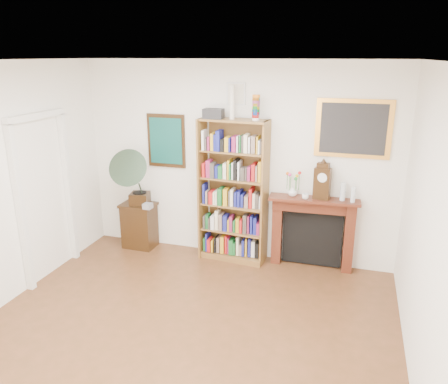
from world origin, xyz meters
name	(u,v)px	position (x,y,z in m)	size (l,w,h in m)	color
room	(161,226)	(0.00, 0.00, 1.40)	(4.51, 5.01, 2.81)	#4E3217
door_casing	(44,184)	(-2.21, 1.20, 1.26)	(0.08, 1.02, 2.17)	white
teal_poster	(166,141)	(-1.05, 2.48, 1.65)	(0.58, 0.04, 0.78)	black
small_picture	(236,94)	(0.00, 2.48, 2.35)	(0.26, 0.04, 0.30)	white
gilt_painting	(353,129)	(1.55, 2.48, 1.95)	(0.95, 0.04, 0.75)	gold
bookshelf	(233,184)	(0.01, 2.31, 1.14)	(0.96, 0.41, 2.34)	brown
side_cabinet	(139,225)	(-1.47, 2.29, 0.35)	(0.51, 0.37, 0.70)	black
fireplace	(313,227)	(1.13, 2.41, 0.59)	(1.22, 0.35, 1.02)	#491A11
gramophone	(133,174)	(-1.45, 2.17, 1.20)	(0.67, 0.77, 0.89)	black
cd_stack	(148,206)	(-1.23, 2.14, 0.74)	(0.12, 0.12, 0.08)	#ADACB9
mantel_clock	(322,182)	(1.22, 2.36, 1.25)	(0.23, 0.15, 0.49)	black
flower_vase	(293,191)	(0.84, 2.38, 1.08)	(0.13, 0.13, 0.13)	white
teacup	(305,196)	(1.02, 2.29, 1.05)	(0.09, 0.09, 0.07)	white
bottle_left	(343,192)	(1.49, 2.38, 1.14)	(0.07, 0.07, 0.24)	silver
bottle_right	(353,195)	(1.62, 2.35, 1.12)	(0.06, 0.06, 0.20)	silver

